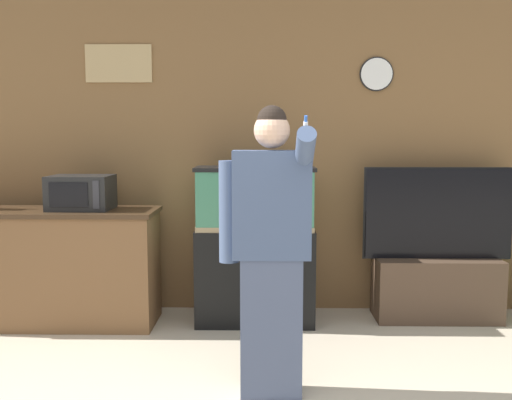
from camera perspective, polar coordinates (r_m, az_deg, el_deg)
wall_back_paneled at (r=4.79m, az=-0.84°, el=4.45°), size 10.00×0.08×2.60m
counter_island at (r=4.75m, az=-20.05°, el=-6.30°), size 1.70×0.55×0.90m
microwave at (r=4.59m, az=-17.08°, el=0.72°), size 0.46×0.36×0.26m
aquarium_on_stand at (r=4.46m, az=-0.09°, el=-4.57°), size 0.92×0.39×1.23m
tv_on_stand at (r=4.83m, az=17.59°, el=-7.05°), size 1.18×0.40×1.22m
person_standing at (r=3.19m, az=1.40°, el=-4.74°), size 0.52×0.39×1.64m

